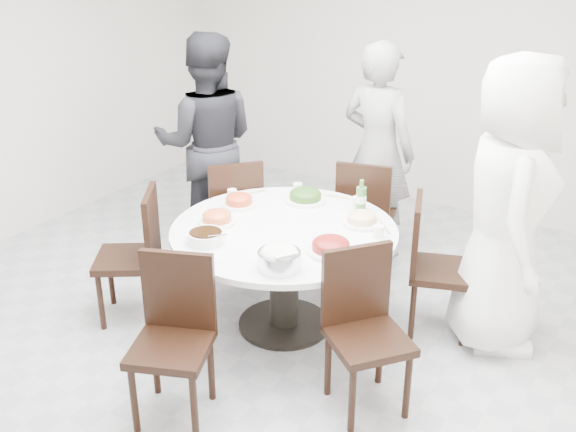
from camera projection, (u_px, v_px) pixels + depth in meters
The scene contains 22 objects.
floor at pixel (276, 354), 4.41m from camera, with size 6.00×6.00×0.01m, color #A2A2A6.
wall_back at pixel (455, 64), 6.16m from camera, with size 6.00×0.01×2.80m, color beige.
dining_table at pixel (284, 278), 4.58m from camera, with size 1.50×1.50×0.75m, color white.
chair_ne at pixel (442, 268), 4.50m from camera, with size 0.42×0.42×0.95m, color black.
chair_n at pixel (366, 214), 5.34m from camera, with size 0.42×0.42×0.95m, color black.
chair_nw at pixel (231, 213), 5.35m from camera, with size 0.42×0.42×0.95m, color black.
chair_sw at pixel (127, 256), 4.66m from camera, with size 0.42×0.42×0.95m, color black.
chair_s at pixel (171, 345), 3.69m from camera, with size 0.42×0.42×0.95m, color black.
chair_se at pixel (369, 337), 3.76m from camera, with size 0.42×0.42×0.95m, color black.
diner_right at pixel (508, 207), 4.21m from camera, with size 0.94×0.61×1.93m, color white.
diner_middle at pixel (378, 151), 5.44m from camera, with size 0.65×0.43×1.79m, color black.
diner_left at pixel (207, 143), 5.59m from camera, with size 0.88×0.69×1.82m, color black.
dish_greens at pixel (305, 197), 4.83m from camera, with size 0.29×0.29×0.08m, color white.
dish_pale at pixel (362, 220), 4.46m from camera, with size 0.25×0.25×0.07m, color white.
dish_orange at pixel (239, 202), 4.76m from camera, with size 0.24×0.24×0.07m, color white.
dish_redbrown at pixel (331, 247), 4.09m from camera, with size 0.30×0.30×0.07m, color white.
dish_tofu at pixel (217, 219), 4.48m from camera, with size 0.25×0.25×0.06m, color white.
rice_bowl at pixel (279, 260), 3.89m from camera, with size 0.25×0.25×0.11m, color silver.
soup_bowl at pixel (206, 237), 4.22m from camera, with size 0.23×0.23×0.07m, color white.
beverage_bottle at pixel (361, 197), 4.61m from camera, with size 0.07×0.07×0.24m, color #38712D.
tea_cups at pixel (327, 194), 4.88m from camera, with size 0.07×0.07×0.08m, color white.
chopsticks at pixel (332, 195), 4.95m from camera, with size 0.24×0.04×0.01m, color tan, non-canonical shape.
Camera 1 is at (2.04, -3.06, 2.61)m, focal length 42.00 mm.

